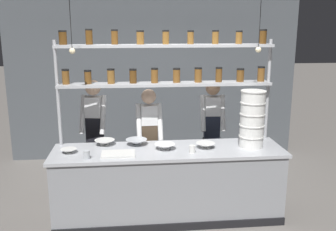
{
  "coord_description": "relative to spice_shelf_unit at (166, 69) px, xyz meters",
  "views": [
    {
      "loc": [
        -0.46,
        -4.42,
        2.41
      ],
      "look_at": [
        0.01,
        0.2,
        1.31
      ],
      "focal_mm": 40.0,
      "sensor_mm": 36.0,
      "label": 1
    }
  ],
  "objects": [
    {
      "name": "ground_plane",
      "position": [
        0.0,
        -0.33,
        -1.88
      ],
      "size": [
        40.0,
        40.0,
        0.0
      ],
      "primitive_type": "plane",
      "color": "slate"
    },
    {
      "name": "back_wall",
      "position": [
        0.0,
        2.11,
        -0.44
      ],
      "size": [
        5.29,
        0.12,
        2.88
      ],
      "primitive_type": "cube",
      "color": "#4C5156",
      "rests_on": "ground_plane"
    },
    {
      "name": "prep_counter",
      "position": [
        0.0,
        -0.33,
        -1.42
      ],
      "size": [
        2.89,
        0.76,
        0.92
      ],
      "color": "gray",
      "rests_on": "ground_plane"
    },
    {
      "name": "spice_shelf_unit",
      "position": [
        0.0,
        0.0,
        0.0
      ],
      "size": [
        2.78,
        0.28,
        2.39
      ],
      "color": "#ADAFB5",
      "rests_on": "ground_plane"
    },
    {
      "name": "chef_left",
      "position": [
        -0.97,
        0.46,
        -0.9
      ],
      "size": [
        0.4,
        0.32,
        1.7
      ],
      "rotation": [
        0.0,
        0.0,
        -0.19
      ],
      "color": "black",
      "rests_on": "ground_plane"
    },
    {
      "name": "chef_center",
      "position": [
        -0.21,
        0.25,
        -0.98
      ],
      "size": [
        0.37,
        0.29,
        1.59
      ],
      "rotation": [
        0.0,
        0.0,
        0.05
      ],
      "color": "black",
      "rests_on": "ground_plane"
    },
    {
      "name": "chef_right",
      "position": [
        0.74,
        0.51,
        -0.93
      ],
      "size": [
        0.37,
        0.3,
        1.65
      ],
      "rotation": [
        0.0,
        0.0,
        -0.06
      ],
      "color": "black",
      "rests_on": "ground_plane"
    },
    {
      "name": "container_stack",
      "position": [
        1.06,
        -0.33,
        -0.6
      ],
      "size": [
        0.32,
        0.32,
        0.72
      ],
      "color": "white",
      "rests_on": "prep_counter"
    },
    {
      "name": "cutting_board",
      "position": [
        -0.62,
        -0.48,
        -0.95
      ],
      "size": [
        0.4,
        0.26,
        0.02
      ],
      "color": "silver",
      "rests_on": "prep_counter"
    },
    {
      "name": "prep_bowl_near_left",
      "position": [
        0.47,
        -0.33,
        -0.93
      ],
      "size": [
        0.24,
        0.24,
        0.07
      ],
      "color": "silver",
      "rests_on": "prep_counter"
    },
    {
      "name": "prep_bowl_center_front",
      "position": [
        -1.22,
        -0.35,
        -0.94
      ],
      "size": [
        0.19,
        0.19,
        0.05
      ],
      "color": "silver",
      "rests_on": "prep_counter"
    },
    {
      "name": "prep_bowl_center_back",
      "position": [
        -0.04,
        -0.33,
        -0.93
      ],
      "size": [
        0.26,
        0.26,
        0.07
      ],
      "color": "white",
      "rests_on": "prep_counter"
    },
    {
      "name": "prep_bowl_near_right",
      "position": [
        -0.39,
        -0.12,
        -0.93
      ],
      "size": [
        0.28,
        0.28,
        0.08
      ],
      "color": "#B2B7BC",
      "rests_on": "prep_counter"
    },
    {
      "name": "prep_bowl_far_left",
      "position": [
        -0.8,
        -0.08,
        -0.93
      ],
      "size": [
        0.26,
        0.26,
        0.07
      ],
      "color": "silver",
      "rests_on": "prep_counter"
    },
    {
      "name": "serving_cup_front",
      "position": [
        0.27,
        -0.49,
        -0.92
      ],
      "size": [
        0.08,
        0.08,
        0.09
      ],
      "color": "silver",
      "rests_on": "prep_counter"
    },
    {
      "name": "serving_cup_by_board",
      "position": [
        -0.98,
        -0.58,
        -0.91
      ],
      "size": [
        0.07,
        0.07,
        0.1
      ],
      "color": "#B2B7BC",
      "rests_on": "prep_counter"
    },
    {
      "name": "pendant_light_row",
      "position": [
        -0.01,
        -0.33,
        0.3
      ],
      "size": [
        2.27,
        0.07,
        0.73
      ],
      "color": "black"
    }
  ]
}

